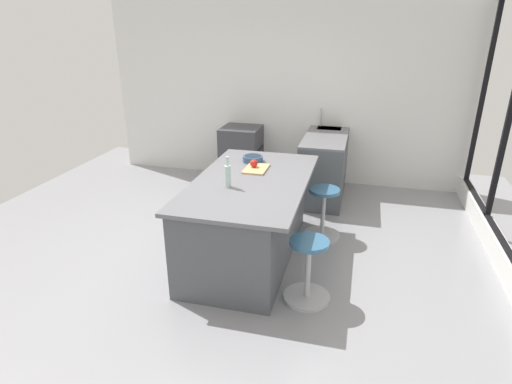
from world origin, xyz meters
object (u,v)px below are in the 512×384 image
object	(u,v)px
oven_range	(241,154)
apple_red	(254,163)
cutting_board	(256,169)
water_bottle	(228,175)
stool_by_window	(323,214)
fruit_bowl	(253,158)
stool_middle	(308,272)
kitchen_island	(247,218)

from	to	relation	value
oven_range	apple_red	bearing A→B (deg)	20.34
cutting_board	water_bottle	distance (m)	0.61
stool_by_window	fruit_bowl	bearing A→B (deg)	-86.49
stool_middle	cutting_board	bearing A→B (deg)	-142.44
cutting_board	apple_red	xyz separation A→B (m)	(-0.02, -0.03, 0.05)
oven_range	kitchen_island	size ratio (longest dim) A/B	0.43
stool_by_window	fruit_bowl	size ratio (longest dim) A/B	2.62
cutting_board	water_bottle	world-z (taller)	water_bottle
kitchen_island	water_bottle	xyz separation A→B (m)	(0.26, -0.12, 0.57)
apple_red	fruit_bowl	xyz separation A→B (m)	(-0.25, -0.08, -0.02)
stool_by_window	fruit_bowl	distance (m)	1.07
oven_range	water_bottle	bearing A→B (deg)	13.55
stool_middle	fruit_bowl	bearing A→B (deg)	-145.43
stool_middle	water_bottle	world-z (taller)	water_bottle
stool_middle	apple_red	bearing A→B (deg)	-141.93
cutting_board	stool_by_window	bearing A→B (deg)	113.68
kitchen_island	stool_middle	size ratio (longest dim) A/B	3.31
stool_middle	cutting_board	distance (m)	1.36
stool_middle	stool_by_window	bearing A→B (deg)	180.00
kitchen_island	water_bottle	distance (m)	0.64
apple_red	fruit_bowl	distance (m)	0.26
oven_range	fruit_bowl	distance (m)	1.88
cutting_board	fruit_bowl	bearing A→B (deg)	-157.90
cutting_board	oven_range	bearing A→B (deg)	-159.05
stool_by_window	cutting_board	distance (m)	1.02
kitchen_island	oven_range	bearing A→B (deg)	-162.14
oven_range	stool_middle	bearing A→B (deg)	27.02
oven_range	water_bottle	world-z (taller)	water_bottle
stool_by_window	water_bottle	xyz separation A→B (m)	(0.90, -0.88, 0.73)
stool_middle	fruit_bowl	world-z (taller)	fruit_bowl
oven_range	kitchen_island	bearing A→B (deg)	17.86
oven_range	fruit_bowl	size ratio (longest dim) A/B	3.76
stool_by_window	stool_middle	size ratio (longest dim) A/B	1.00
oven_range	apple_red	size ratio (longest dim) A/B	10.23
cutting_board	apple_red	distance (m)	0.07
kitchen_island	fruit_bowl	world-z (taller)	fruit_bowl
kitchen_island	stool_by_window	xyz separation A→B (m)	(-0.64, 0.76, -0.16)
cutting_board	stool_middle	bearing A→B (deg)	37.56
stool_middle	fruit_bowl	size ratio (longest dim) A/B	2.62
kitchen_island	fruit_bowl	bearing A→B (deg)	-170.93
oven_range	stool_middle	world-z (taller)	oven_range
oven_range	apple_red	distance (m)	2.13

